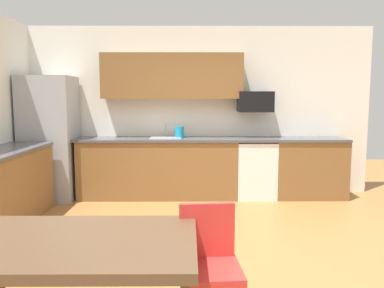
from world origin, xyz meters
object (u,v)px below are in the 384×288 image
(chair_near_table, at_px, (209,258))
(kettle, at_px, (179,133))
(refrigerator, at_px, (50,138))
(dining_table, at_px, (76,249))
(oven_range, at_px, (255,168))
(microwave, at_px, (255,102))

(chair_near_table, height_order, kettle, kettle)
(kettle, bearing_deg, refrigerator, -176.27)
(chair_near_table, xyz_separation_m, kettle, (-0.28, 3.61, 0.52))
(chair_near_table, bearing_deg, dining_table, -159.08)
(refrigerator, distance_m, oven_range, 3.22)
(refrigerator, xyz_separation_m, microwave, (3.18, 0.18, 0.56))
(dining_table, bearing_deg, chair_near_table, 20.92)
(oven_range, height_order, kettle, kettle)
(dining_table, bearing_deg, kettle, 82.66)
(chair_near_table, bearing_deg, oven_range, 75.70)
(dining_table, bearing_deg, refrigerator, 111.46)
(oven_range, bearing_deg, chair_near_table, -104.30)
(kettle, bearing_deg, microwave, 2.40)
(refrigerator, xyz_separation_m, kettle, (1.99, 0.13, 0.08))
(oven_range, xyz_separation_m, chair_near_table, (-0.91, -3.56, 0.05))
(oven_range, relative_size, dining_table, 0.65)
(refrigerator, relative_size, dining_table, 1.35)
(refrigerator, xyz_separation_m, oven_range, (3.18, 0.08, -0.49))
(oven_range, bearing_deg, microwave, 90.00)
(refrigerator, relative_size, kettle, 9.44)
(microwave, height_order, dining_table, microwave)
(microwave, relative_size, kettle, 2.70)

